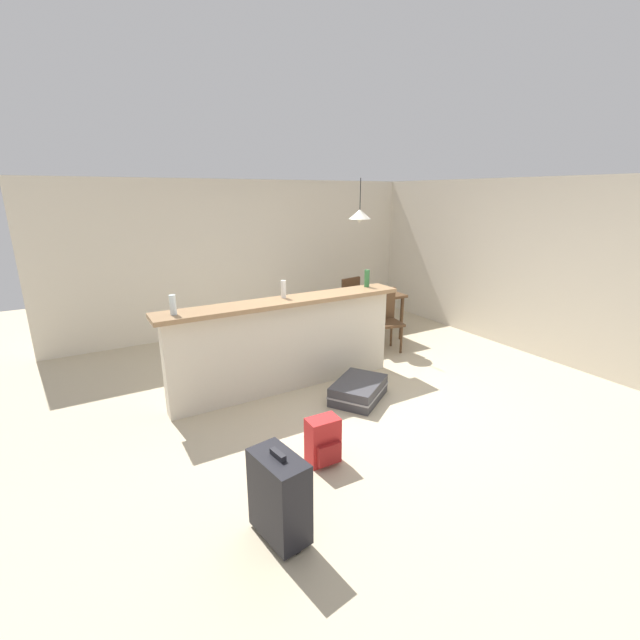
{
  "coord_description": "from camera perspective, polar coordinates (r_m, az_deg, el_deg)",
  "views": [
    {
      "loc": [
        -2.69,
        -3.87,
        2.29
      ],
      "look_at": [
        -0.1,
        0.53,
        0.77
      ],
      "focal_mm": 24.01,
      "sensor_mm": 36.0,
      "label": 1
    }
  ],
  "objects": [
    {
      "name": "ground_plane",
      "position": [
        5.25,
        3.95,
        -9.6
      ],
      "size": [
        13.0,
        13.0,
        0.05
      ],
      "primitive_type": "cube",
      "color": "#BCAD8E"
    },
    {
      "name": "wall_back",
      "position": [
        7.49,
        -9.23,
        8.43
      ],
      "size": [
        6.6,
        0.1,
        2.5
      ],
      "primitive_type": "cube",
      "color": "beige",
      "rests_on": "ground_plane"
    },
    {
      "name": "wall_right",
      "position": [
        7.17,
        23.48,
        6.91
      ],
      "size": [
        0.1,
        6.0,
        2.5
      ],
      "primitive_type": "cube",
      "color": "beige",
      "rests_on": "ground_plane"
    },
    {
      "name": "partition_half_wall",
      "position": [
        5.09,
        -4.48,
        -3.62
      ],
      "size": [
        2.8,
        0.2,
        1.07
      ],
      "primitive_type": "cube",
      "color": "beige",
      "rests_on": "ground_plane"
    },
    {
      "name": "bar_countertop",
      "position": [
        4.93,
        -4.63,
        2.48
      ],
      "size": [
        2.96,
        0.4,
        0.05
      ],
      "primitive_type": "cube",
      "color": "#93704C",
      "rests_on": "partition_half_wall"
    },
    {
      "name": "bottle_clear",
      "position": [
        4.5,
        -19.02,
        1.92
      ],
      "size": [
        0.07,
        0.07,
        0.2
      ],
      "primitive_type": "cylinder",
      "color": "silver",
      "rests_on": "bar_countertop"
    },
    {
      "name": "bottle_white",
      "position": [
        4.97,
        -4.9,
        4.12
      ],
      "size": [
        0.06,
        0.06,
        0.21
      ],
      "primitive_type": "cylinder",
      "color": "silver",
      "rests_on": "bar_countertop"
    },
    {
      "name": "bottle_green",
      "position": [
        5.58,
        6.27,
        5.53
      ],
      "size": [
        0.07,
        0.07,
        0.22
      ],
      "primitive_type": "cylinder",
      "color": "#2D6B38",
      "rests_on": "bar_countertop"
    },
    {
      "name": "dining_table",
      "position": [
        6.87,
        5.99,
        2.68
      ],
      "size": [
        1.1,
        0.8,
        0.74
      ],
      "color": "#4C331E",
      "rests_on": "ground_plane"
    },
    {
      "name": "dining_chair_near_partition",
      "position": [
        6.46,
        8.66,
        0.49
      ],
      "size": [
        0.48,
        0.48,
        0.93
      ],
      "color": "#4C331E",
      "rests_on": "ground_plane"
    },
    {
      "name": "dining_chair_far_side",
      "position": [
        7.32,
        3.55,
        2.56
      ],
      "size": [
        0.46,
        0.46,
        0.93
      ],
      "color": "#4C331E",
      "rests_on": "ground_plane"
    },
    {
      "name": "pendant_lamp",
      "position": [
        6.71,
        5.33,
        13.85
      ],
      "size": [
        0.34,
        0.34,
        0.64
      ],
      "color": "black"
    },
    {
      "name": "suitcase_flat_charcoal",
      "position": [
        5.0,
        5.16,
        -9.27
      ],
      "size": [
        0.87,
        0.79,
        0.22
      ],
      "color": "#38383D",
      "rests_on": "ground_plane"
    },
    {
      "name": "suitcase_upright_black",
      "position": [
        3.12,
        -5.45,
        -22.3
      ],
      "size": [
        0.3,
        0.47,
        0.67
      ],
      "color": "black",
      "rests_on": "ground_plane"
    },
    {
      "name": "backpack_red",
      "position": [
        3.89,
        0.44,
        -15.88
      ],
      "size": [
        0.28,
        0.26,
        0.42
      ],
      "color": "red",
      "rests_on": "ground_plane"
    }
  ]
}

